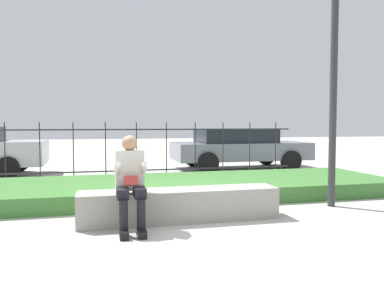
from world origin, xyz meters
name	(u,v)px	position (x,y,z in m)	size (l,w,h in m)	color
ground_plane	(185,220)	(0.00, 0.00, 0.00)	(60.00, 60.00, 0.00)	#B2AFA8
stone_bench	(180,207)	(-0.08, 0.00, 0.21)	(2.91, 0.52, 0.46)	gray
person_seated_reader	(130,178)	(-0.81, -0.29, 0.69)	(0.42, 0.73, 1.26)	black
grass_berm	(164,188)	(0.00, 1.94, 0.15)	(9.29, 2.48, 0.29)	#3D7533
iron_fence	(152,151)	(0.00, 3.75, 0.77)	(7.29, 0.03, 1.45)	#232326
car_parked_right	(239,147)	(3.01, 5.78, 0.68)	(4.20, 1.98, 1.26)	slate
street_lamp	(334,69)	(2.65, 0.33, 2.35)	(0.28, 0.28, 3.80)	#2D2D30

